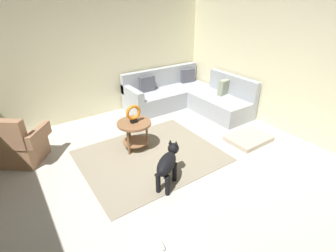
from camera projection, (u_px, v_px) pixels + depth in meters
name	position (u px, v px, depth m)	size (l,w,h in m)	color
ground_plane	(166.00, 183.00, 3.81)	(6.00, 6.00, 0.10)	#B7B2A8
wall_back	(88.00, 56.00, 5.31)	(6.00, 0.12, 2.70)	beige
wall_right	(296.00, 65.00, 4.65)	(0.12, 6.00, 2.70)	beige
area_rug	(151.00, 156.00, 4.37)	(2.30, 1.90, 0.01)	gray
sectional_couch	(187.00, 97.00, 6.13)	(2.20, 2.25, 0.88)	#9EA3A8
armchair	(19.00, 145.00, 4.09)	(1.00, 0.97, 0.88)	#936B4C
side_table	(134.00, 128.00, 4.40)	(0.60, 0.60, 0.54)	brown
torus_sculpture	(133.00, 113.00, 4.27)	(0.28, 0.08, 0.33)	black
dog_bed_mat	(248.00, 138.00, 4.83)	(0.80, 0.60, 0.09)	#B2A38E
dog	(168.00, 164.00, 3.55)	(0.72, 0.54, 0.63)	black
dog_toy_ball	(166.00, 168.00, 3.99)	(0.10, 0.10, 0.10)	orange
dog_toy_bone	(160.00, 244.00, 2.80)	(0.18, 0.06, 0.06)	silver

